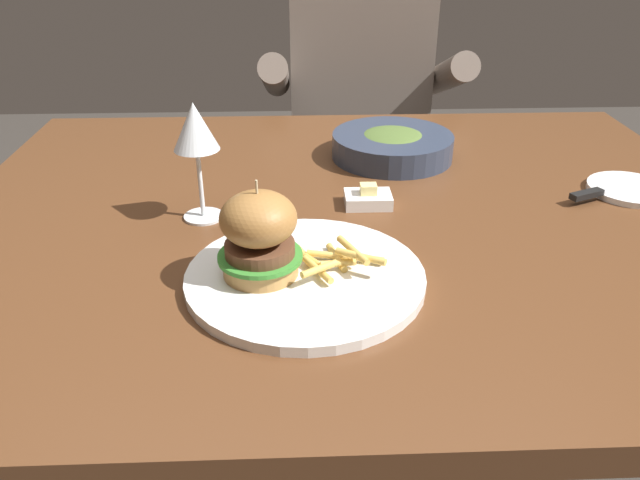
% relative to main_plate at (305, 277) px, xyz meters
% --- Properties ---
extents(dining_table, '(1.26, 0.99, 0.74)m').
position_rel_main_plate_xyz_m(dining_table, '(0.08, 0.21, -0.09)').
color(dining_table, '#56331C').
rests_on(dining_table, ground).
extents(main_plate, '(0.30, 0.30, 0.01)m').
position_rel_main_plate_xyz_m(main_plate, '(0.00, 0.00, 0.00)').
color(main_plate, white).
rests_on(main_plate, dining_table).
extents(burger_sandwich, '(0.11, 0.11, 0.13)m').
position_rel_main_plate_xyz_m(burger_sandwich, '(-0.06, 0.00, 0.06)').
color(burger_sandwich, '#B78447').
rests_on(burger_sandwich, main_plate).
extents(fries_pile, '(0.12, 0.10, 0.03)m').
position_rel_main_plate_xyz_m(fries_pile, '(0.04, 0.01, 0.02)').
color(fries_pile, '#E0B251').
rests_on(fries_pile, main_plate).
extents(wine_glass, '(0.07, 0.07, 0.18)m').
position_rel_main_plate_xyz_m(wine_glass, '(-0.15, 0.19, 0.13)').
color(wine_glass, silver).
rests_on(wine_glass, dining_table).
extents(bread_plate, '(0.14, 0.14, 0.01)m').
position_rel_main_plate_xyz_m(bread_plate, '(0.55, 0.26, -0.00)').
color(bread_plate, white).
rests_on(bread_plate, dining_table).
extents(table_knife, '(0.19, 0.09, 0.01)m').
position_rel_main_plate_xyz_m(table_knife, '(0.50, 0.24, 0.01)').
color(table_knife, silver).
rests_on(table_knife, bread_plate).
extents(butter_dish, '(0.07, 0.05, 0.04)m').
position_rel_main_plate_xyz_m(butter_dish, '(0.10, 0.22, 0.00)').
color(butter_dish, white).
rests_on(butter_dish, dining_table).
extents(soup_bowl, '(0.23, 0.23, 0.05)m').
position_rel_main_plate_xyz_m(soup_bowl, '(0.17, 0.44, 0.02)').
color(soup_bowl, '#2D384C').
rests_on(soup_bowl, dining_table).
extents(diner_person, '(0.51, 0.36, 1.18)m').
position_rel_main_plate_xyz_m(diner_person, '(0.16, 0.98, -0.18)').
color(diner_person, '#282833').
rests_on(diner_person, ground).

